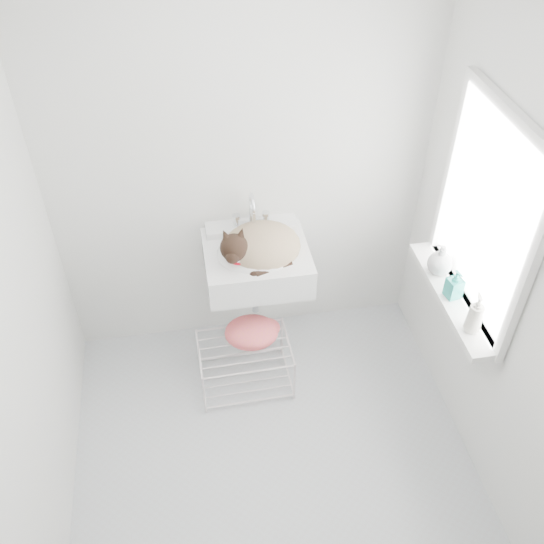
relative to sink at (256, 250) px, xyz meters
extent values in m
cube|color=#B4B9BD|center=(-0.04, -0.74, -0.85)|extent=(2.20, 2.00, 0.02)
cube|color=silver|center=(-0.04, 0.26, 0.40)|extent=(2.20, 0.02, 2.50)
cube|color=silver|center=(1.06, -0.74, 0.40)|extent=(0.02, 2.00, 2.50)
cube|color=silver|center=(-1.14, -0.74, 0.40)|extent=(0.02, 2.00, 2.50)
cube|color=white|center=(1.04, -0.54, 0.50)|extent=(0.01, 0.80, 1.00)
cube|color=white|center=(1.03, -0.54, 0.50)|extent=(0.04, 0.90, 1.10)
cube|color=white|center=(0.97, -0.54, -0.02)|extent=(0.16, 0.88, 0.04)
cube|color=white|center=(0.00, 0.00, 0.00)|extent=(0.60, 0.53, 0.24)
ellipsoid|color=tan|center=(0.03, -0.01, 0.03)|extent=(0.44, 0.38, 0.22)
sphere|color=black|center=(-0.14, -0.08, 0.13)|extent=(0.17, 0.17, 0.16)
torus|color=#C00314|center=(-0.12, -0.09, 0.09)|extent=(0.14, 0.14, 0.06)
cube|color=silver|center=(-0.12, -0.26, -0.70)|extent=(0.55, 0.39, 0.32)
ellipsoid|color=orange|center=(-0.07, -0.21, -0.50)|extent=(0.35, 0.26, 0.13)
imported|color=silver|center=(0.96, -0.80, 0.00)|extent=(0.08, 0.08, 0.18)
imported|color=#1D857B|center=(0.96, -0.55, 0.00)|extent=(0.09, 0.09, 0.17)
imported|color=#BEBEBF|center=(0.96, -0.36, 0.00)|extent=(0.19, 0.19, 0.18)
camera|label=1|loc=(-0.37, -2.68, 2.20)|focal=40.07mm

